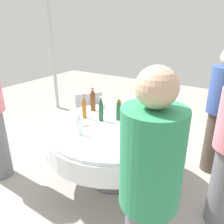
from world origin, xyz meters
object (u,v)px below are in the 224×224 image
(bottle_clear_right, at_px, (79,124))
(bottle_dark_green_north, at_px, (149,125))
(bottle_amber_west, at_px, (119,107))
(plate_outer, at_px, (85,126))
(plate_inner, at_px, (129,128))
(bottle_dark_green_far, at_px, (118,110))
(wine_glass_far, at_px, (103,107))
(person_east, at_px, (148,202))
(chair_right, at_px, (88,113))
(wine_glass_right, at_px, (110,115))
(dining_table, at_px, (112,137))
(bottle_brown_mid, at_px, (93,100))
(plate_front, at_px, (135,113))
(bottle_dark_green_near, at_px, (101,110))
(bottle_amber_east, at_px, (84,107))
(wine_glass_mid, at_px, (133,133))
(person_near, at_px, (220,111))

(bottle_clear_right, height_order, bottle_dark_green_north, bottle_dark_green_north)
(bottle_amber_west, bearing_deg, plate_outer, 160.27)
(plate_inner, bearing_deg, bottle_dark_green_far, 55.64)
(wine_glass_far, relative_size, person_east, 0.09)
(bottle_dark_green_north, xyz_separation_m, chair_right, (0.61, 1.28, -0.35))
(wine_glass_right, relative_size, chair_right, 0.16)
(plate_inner, bearing_deg, dining_table, 98.50)
(bottle_brown_mid, bearing_deg, bottle_clear_right, -155.60)
(plate_inner, bearing_deg, bottle_clear_right, 135.62)
(wine_glass_far, bearing_deg, bottle_dark_green_north, -108.15)
(bottle_clear_right, relative_size, person_east, 0.16)
(bottle_clear_right, relative_size, plate_front, 1.00)
(bottle_dark_green_north, relative_size, plate_outer, 1.24)
(bottle_dark_green_near, height_order, wine_glass_right, bottle_dark_green_near)
(bottle_dark_green_north, height_order, plate_inner, bottle_dark_green_north)
(bottle_brown_mid, bearing_deg, bottle_dark_green_near, -127.72)
(bottle_brown_mid, distance_m, wine_glass_right, 0.46)
(plate_outer, height_order, plate_front, same)
(bottle_dark_green_north, distance_m, plate_front, 0.63)
(bottle_dark_green_north, distance_m, chair_right, 1.46)
(person_east, xyz_separation_m, chair_right, (1.59, 1.69, -0.35))
(bottle_dark_green_near, height_order, plate_outer, bottle_dark_green_near)
(bottle_amber_east, bearing_deg, bottle_amber_west, -49.44)
(plate_front, bearing_deg, plate_outer, 153.71)
(bottle_dark_green_far, bearing_deg, bottle_amber_west, 28.15)
(plate_front, relative_size, chair_right, 0.30)
(dining_table, height_order, wine_glass_mid, wine_glass_mid)
(wine_glass_mid, bearing_deg, wine_glass_far, 54.97)
(bottle_dark_green_far, xyz_separation_m, wine_glass_far, (0.04, 0.24, -0.02))
(wine_glass_far, bearing_deg, person_near, -62.29)
(wine_glass_far, bearing_deg, bottle_dark_green_far, -99.35)
(bottle_dark_green_near, height_order, person_near, person_near)
(dining_table, height_order, bottle_amber_west, bottle_amber_west)
(bottle_dark_green_far, xyz_separation_m, chair_right, (0.41, 0.80, -0.35))
(person_east, bearing_deg, bottle_amber_west, -94.65)
(bottle_brown_mid, bearing_deg, chair_right, 47.79)
(wine_glass_far, distance_m, plate_inner, 0.51)
(bottle_dark_green_north, bearing_deg, person_east, -157.12)
(bottle_clear_right, bearing_deg, dining_table, -26.89)
(wine_glass_mid, bearing_deg, dining_table, 58.41)
(plate_front, bearing_deg, bottle_clear_right, 163.22)
(bottle_amber_west, distance_m, bottle_clear_right, 0.66)
(bottle_clear_right, xyz_separation_m, wine_glass_far, (0.58, 0.09, -0.01))
(bottle_dark_green_far, xyz_separation_m, wine_glass_mid, (-0.41, -0.40, -0.02))
(wine_glass_right, bearing_deg, wine_glass_mid, -123.56)
(wine_glass_mid, bearing_deg, wine_glass_right, 56.44)
(person_east, relative_size, chair_right, 1.91)
(plate_inner, height_order, person_near, person_near)
(bottle_dark_green_far, height_order, bottle_clear_right, bottle_dark_green_far)
(wine_glass_far, xyz_separation_m, plate_front, (0.23, -0.33, -0.10))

